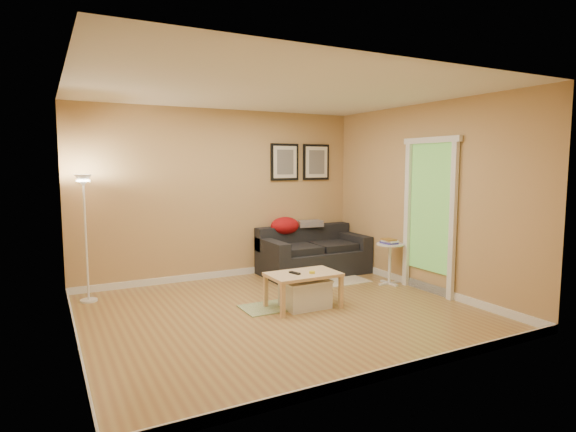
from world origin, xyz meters
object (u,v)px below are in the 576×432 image
object	(u,v)px
storage_bin	(305,293)
side_table	(390,264)
book_stack	(389,241)
floor_lamp	(86,242)
coffee_table	(303,290)
sofa	(314,251)

from	to	relation	value
storage_bin	side_table	bearing A→B (deg)	13.65
book_stack	floor_lamp	xyz separation A→B (m)	(-4.01, 1.12, 0.13)
coffee_table	side_table	bearing A→B (deg)	34.90
sofa	book_stack	size ratio (longest dim) A/B	7.46
sofa	side_table	size ratio (longest dim) A/B	2.79
book_stack	floor_lamp	world-z (taller)	floor_lamp
storage_bin	book_stack	xyz separation A→B (m)	(1.65, 0.41, 0.47)
side_table	storage_bin	bearing A→B (deg)	-166.35
coffee_table	storage_bin	world-z (taller)	coffee_table
coffee_table	storage_bin	distance (m)	0.05
sofa	floor_lamp	bearing A→B (deg)	179.69
storage_bin	book_stack	size ratio (longest dim) A/B	2.52
storage_bin	coffee_table	bearing A→B (deg)	156.74
coffee_table	book_stack	bearing A→B (deg)	35.22
book_stack	sofa	bearing A→B (deg)	115.49
coffee_table	floor_lamp	distance (m)	2.84
sofa	floor_lamp	size ratio (longest dim) A/B	1.03
coffee_table	side_table	xyz separation A→B (m)	(1.69, 0.40, 0.09)
storage_bin	book_stack	distance (m)	1.77
floor_lamp	coffee_table	bearing A→B (deg)	-33.10
storage_bin	floor_lamp	xyz separation A→B (m)	(-2.35, 1.53, 0.60)
floor_lamp	book_stack	bearing A→B (deg)	-15.58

